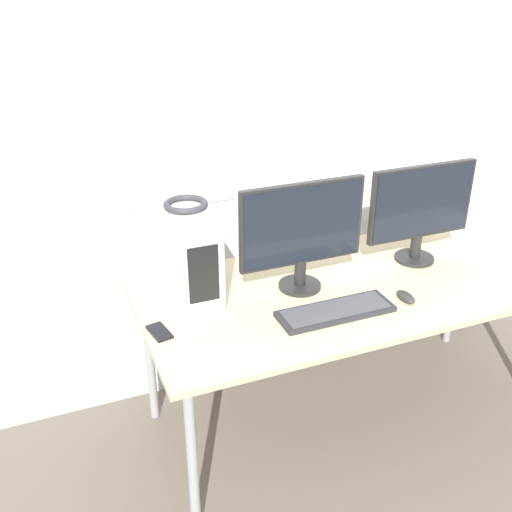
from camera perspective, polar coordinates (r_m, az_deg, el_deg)
ground_plane at (r=2.81m, az=13.12°, el=-19.94°), size 14.00×14.00×0.00m
wall_back at (r=2.87m, az=4.75°, el=13.33°), size 8.00×0.07×2.70m
desk at (r=2.66m, az=9.54°, el=-3.42°), size 1.89×0.85×0.74m
pc_tower at (r=2.44m, az=-6.46°, el=0.38°), size 0.17×0.42×0.39m
headphones at (r=2.35m, az=-6.72°, el=4.92°), size 0.17×0.17×0.03m
monitor_main at (r=2.45m, az=4.39°, el=2.39°), size 0.54×0.18×0.47m
monitor_right_near at (r=2.78m, az=15.43°, el=4.38°), size 0.52×0.18×0.46m
keyboard at (r=2.39m, az=7.58°, el=-5.23°), size 0.47×0.16×0.02m
mouse at (r=2.54m, az=14.09°, el=-3.78°), size 0.05×0.11×0.03m
cell_phone at (r=2.29m, az=-9.19°, el=-7.15°), size 0.08×0.13×0.01m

